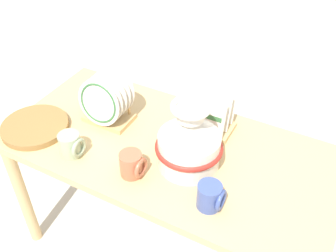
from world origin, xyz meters
The scene contains 9 objects.
ground_plane centered at (0.00, 0.00, 0.00)m, with size 14.00×14.00×0.00m, color beige.
display_table centered at (0.00, 0.00, 0.62)m, with size 1.39×0.68×0.71m.
ceramic_vase centered at (0.12, -0.05, 0.83)m, with size 0.26×0.26×0.29m.
dish_rack_round_plates centered at (-0.32, 0.03, 0.80)m, with size 0.21×0.16×0.23m.
dish_rack_square_plates centered at (0.10, 0.19, 0.77)m, with size 0.21×0.15×0.20m.
wicker_charger_stack centered at (-0.56, -0.17, 0.72)m, with size 0.29×0.29×0.03m.
mug_sage_glaze centered at (-0.32, -0.22, 0.76)m, with size 0.10×0.09×0.10m.
mug_cobalt_glaze centered at (0.28, -0.20, 0.76)m, with size 0.10×0.09×0.10m.
mug_terracotta_glaze centered at (-0.05, -0.20, 0.76)m, with size 0.10×0.09×0.10m.
Camera 1 is at (0.57, -1.06, 1.81)m, focal length 42.00 mm.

